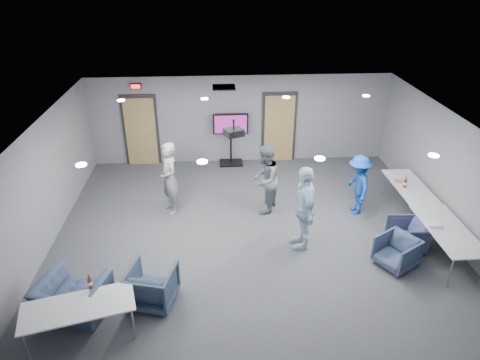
{
  "coord_description": "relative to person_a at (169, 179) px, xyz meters",
  "views": [
    {
      "loc": [
        -0.78,
        -8.33,
        5.73
      ],
      "look_at": [
        -0.23,
        0.33,
        1.2
      ],
      "focal_mm": 32.0,
      "sensor_mm": 36.0,
      "label": 1
    }
  ],
  "objects": [
    {
      "name": "floor",
      "position": [
        1.92,
        -1.04,
        -0.93
      ],
      "size": [
        9.0,
        9.0,
        0.0
      ],
      "primitive_type": "plane",
      "color": "#323439",
      "rests_on": "ground"
    },
    {
      "name": "ceiling",
      "position": [
        1.92,
        -1.04,
        1.77
      ],
      "size": [
        9.0,
        9.0,
        0.0
      ],
      "primitive_type": "plane",
      "rotation": [
        3.14,
        0.0,
        0.0
      ],
      "color": "silver",
      "rests_on": "wall_back"
    },
    {
      "name": "wall_back",
      "position": [
        1.92,
        2.96,
        0.42
      ],
      "size": [
        9.0,
        0.02,
        2.7
      ],
      "primitive_type": "cube",
      "color": "slate",
      "rests_on": "floor"
    },
    {
      "name": "wall_front",
      "position": [
        1.92,
        -5.04,
        0.42
      ],
      "size": [
        9.0,
        0.02,
        2.7
      ],
      "primitive_type": "cube",
      "color": "slate",
      "rests_on": "floor"
    },
    {
      "name": "wall_left",
      "position": [
        -2.58,
        -1.04,
        0.42
      ],
      "size": [
        0.02,
        8.0,
        2.7
      ],
      "primitive_type": "cube",
      "color": "slate",
      "rests_on": "floor"
    },
    {
      "name": "wall_right",
      "position": [
        6.42,
        -1.04,
        0.42
      ],
      "size": [
        0.02,
        8.0,
        2.7
      ],
      "primitive_type": "cube",
      "color": "slate",
      "rests_on": "floor"
    },
    {
      "name": "door_left",
      "position": [
        -1.08,
        2.91,
        0.14
      ],
      "size": [
        1.06,
        0.17,
        2.24
      ],
      "color": "black",
      "rests_on": "wall_back"
    },
    {
      "name": "door_right",
      "position": [
        3.12,
        2.91,
        0.14
      ],
      "size": [
        1.06,
        0.17,
        2.24
      ],
      "color": "black",
      "rests_on": "wall_back"
    },
    {
      "name": "exit_sign",
      "position": [
        -1.08,
        2.89,
        1.52
      ],
      "size": [
        0.32,
        0.08,
        0.16
      ],
      "color": "black",
      "rests_on": "wall_back"
    },
    {
      "name": "hvac_diffuser",
      "position": [
        1.42,
        1.76,
        1.76
      ],
      "size": [
        0.6,
        0.6,
        0.03
      ],
      "primitive_type": "cube",
      "color": "black",
      "rests_on": "ceiling"
    },
    {
      "name": "downlights",
      "position": [
        1.92,
        -1.04,
        1.76
      ],
      "size": [
        6.18,
        3.78,
        0.02
      ],
      "color": "white",
      "rests_on": "ceiling"
    },
    {
      "name": "person_a",
      "position": [
        0.0,
        0.0,
        0.0
      ],
      "size": [
        0.68,
        0.8,
        1.85
      ],
      "primitive_type": "imported",
      "rotation": [
        0.0,
        0.0,
        -1.16
      ],
      "color": "gray",
      "rests_on": "floor"
    },
    {
      "name": "person_b",
      "position": [
        2.34,
        -0.12,
        -0.04
      ],
      "size": [
        0.95,
        1.06,
        1.78
      ],
      "primitive_type": "imported",
      "rotation": [
        0.0,
        0.0,
        -1.96
      ],
      "color": "slate",
      "rests_on": "floor"
    },
    {
      "name": "person_c",
      "position": [
        3.0,
        -1.64,
        0.04
      ],
      "size": [
        0.53,
        1.16,
        1.94
      ],
      "primitive_type": "imported",
      "rotation": [
        0.0,
        0.0,
        -1.52
      ],
      "color": "#ADCADE",
      "rests_on": "floor"
    },
    {
      "name": "person_d",
      "position": [
        4.62,
        -0.32,
        -0.15
      ],
      "size": [
        0.58,
        1.0,
        1.55
      ],
      "primitive_type": "imported",
      "rotation": [
        0.0,
        0.0,
        -1.57
      ],
      "color": "#174095",
      "rests_on": "floor"
    },
    {
      "name": "chair_right_b",
      "position": [
        5.27,
        -1.88,
        -0.59
      ],
      "size": [
        0.78,
        0.76,
        0.68
      ],
      "primitive_type": "imported",
      "rotation": [
        0.0,
        0.0,
        -1.62
      ],
      "color": "#394264",
      "rests_on": "floor"
    },
    {
      "name": "chair_right_c",
      "position": [
        4.82,
        -2.46,
        -0.59
      ],
      "size": [
        1.0,
        1.0,
        0.67
      ],
      "primitive_type": "imported",
      "rotation": [
        0.0,
        0.0,
        -1.02
      ],
      "color": "#3A4864",
      "rests_on": "floor"
    },
    {
      "name": "chair_front_a",
      "position": [
        -0.09,
        -3.22,
        -0.55
      ],
      "size": [
        0.99,
        1.01,
        0.76
      ],
      "primitive_type": "imported",
      "rotation": [
        0.0,
        0.0,
        2.9
      ],
      "color": "#324357",
      "rests_on": "floor"
    },
    {
      "name": "chair_front_b",
      "position": [
        -1.45,
        -3.44,
        -0.56
      ],
      "size": [
        1.36,
        1.26,
        0.74
      ],
      "primitive_type": "imported",
      "rotation": [
        0.0,
        0.0,
        2.87
      ],
      "color": "#394662",
      "rests_on": "floor"
    },
    {
      "name": "table_right_a",
      "position": [
        5.92,
        -0.38,
        -0.24
      ],
      "size": [
        0.77,
        1.84,
        0.73
      ],
      "rotation": [
        0.0,
        0.0,
        1.57
      ],
      "color": "silver",
      "rests_on": "floor"
    },
    {
      "name": "table_right_b",
      "position": [
        5.92,
        -2.28,
        -0.24
      ],
      "size": [
        0.82,
        1.98,
        0.73
      ],
      "rotation": [
        0.0,
        0.0,
        1.57
      ],
      "color": "silver",
      "rests_on": "floor"
    },
    {
      "name": "table_front_left",
      "position": [
        -1.15,
        -4.04,
        -0.24
      ],
      "size": [
        1.91,
        1.17,
        0.73
      ],
      "rotation": [
        0.0,
        0.0,
        0.26
      ],
      "color": "silver",
      "rests_on": "floor"
    },
    {
      "name": "bottle_front",
      "position": [
        -1.05,
        -3.61,
        -0.09
      ],
      "size": [
        0.07,
        0.07,
        0.28
      ],
      "color": "#55230E",
      "rests_on": "table_front_left"
    },
    {
      "name": "bottle_right",
      "position": [
        5.75,
        -0.45,
        -0.09
      ],
      "size": [
        0.08,
        0.08,
        0.3
      ],
      "color": "#55230E",
      "rests_on": "table_right_a"
    },
    {
      "name": "snack_box",
      "position": [
        5.71,
        -0.16,
        -0.18
      ],
      "size": [
        0.21,
        0.17,
        0.04
      ],
      "primitive_type": "cube",
      "rotation": [
        0.0,
        0.0,
        -0.27
      ],
      "color": "#CC5F33",
      "rests_on": "table_right_a"
    },
    {
      "name": "wrapper",
      "position": [
        5.68,
        -2.16,
        -0.17
      ],
      "size": [
        0.27,
        0.21,
        0.06
      ],
      "primitive_type": "cube",
      "rotation": [
        0.0,
        0.0,
        -0.17
      ],
      "color": "silver",
      "rests_on": "table_right_b"
    },
    {
      "name": "tv_stand",
      "position": [
        1.62,
        2.71,
        -0.0
      ],
      "size": [
        1.06,
        0.51,
        1.63
      ],
      "color": "black",
      "rests_on": "floor"
    },
    {
      "name": "projector",
      "position": [
        1.55,
        -0.79,
        1.48
      ],
      "size": [
        0.47,
        0.44,
        0.36
      ],
      "rotation": [
        0.0,
        0.0,
        0.42
      ],
      "color": "black",
      "rests_on": "ceiling"
    }
  ]
}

